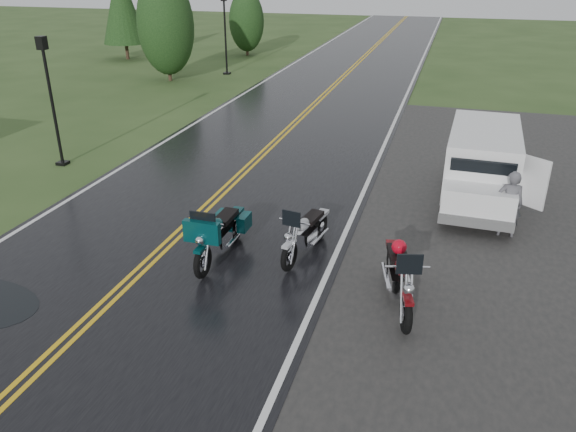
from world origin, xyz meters
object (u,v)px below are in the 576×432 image
object	(u,v)px
motorcycle_silver	(289,245)
lamp_post_far_left	(225,34)
person_at_van	(509,205)
motorcycle_red	(407,299)
van_white	(448,184)
lamp_post_near_left	(52,103)
motorcycle_teal	(202,249)

from	to	relation	value
motorcycle_silver	lamp_post_far_left	xyz separation A→B (m)	(-9.55, 20.35, 1.54)
lamp_post_far_left	person_at_van	bearing A→B (deg)	-51.05
motorcycle_red	van_white	size ratio (longest dim) A/B	0.49
van_white	lamp_post_far_left	world-z (taller)	lamp_post_far_left
motorcycle_silver	person_at_van	world-z (taller)	person_at_van
motorcycle_silver	lamp_post_near_left	distance (m)	10.02
motorcycle_teal	lamp_post_far_left	xyz separation A→B (m)	(-7.95, 21.10, 1.48)
lamp_post_near_left	lamp_post_far_left	distance (m)	15.85
motorcycle_silver	person_at_van	size ratio (longest dim) A/B	1.36
lamp_post_near_left	lamp_post_far_left	bearing A→B (deg)	92.58
motorcycle_teal	van_white	xyz separation A→B (m)	(4.62, 4.34, 0.26)
motorcycle_red	motorcycle_silver	xyz separation A→B (m)	(-2.52, 1.46, -0.07)
motorcycle_teal	lamp_post_near_left	xyz separation A→B (m)	(-7.24, 5.27, 1.29)
person_at_van	motorcycle_teal	bearing A→B (deg)	32.81
motorcycle_red	motorcycle_teal	size ratio (longest dim) A/B	1.02
van_white	motorcycle_silver	bearing A→B (deg)	-127.64
motorcycle_silver	person_at_van	xyz separation A→B (m)	(4.43, 3.06, 0.16)
motorcycle_red	person_at_van	size ratio (longest dim) A/B	1.51
motorcycle_teal	van_white	distance (m)	6.34
motorcycle_silver	lamp_post_near_left	world-z (taller)	lamp_post_near_left
motorcycle_silver	lamp_post_far_left	world-z (taller)	lamp_post_far_left
van_white	lamp_post_far_left	distance (m)	20.98
motorcycle_teal	lamp_post_near_left	world-z (taller)	lamp_post_near_left
motorcycle_silver	lamp_post_near_left	size ratio (longest dim) A/B	0.55
van_white	lamp_post_near_left	bearing A→B (deg)	177.93
van_white	lamp_post_near_left	size ratio (longest dim) A/B	1.24
person_at_van	lamp_post_near_left	xyz separation A→B (m)	(-13.26, 1.46, 1.19)
van_white	lamp_post_far_left	bearing A→B (deg)	129.27
motorcycle_red	lamp_post_far_left	world-z (taller)	lamp_post_far_left
person_at_van	lamp_post_far_left	bearing A→B (deg)	-50.55
motorcycle_red	motorcycle_teal	distance (m)	4.18
motorcycle_teal	person_at_van	size ratio (longest dim) A/B	1.49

